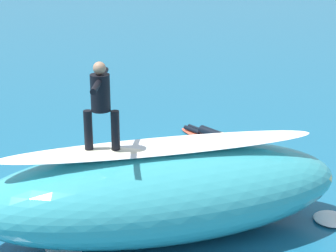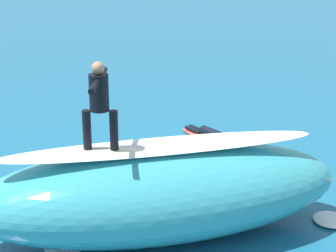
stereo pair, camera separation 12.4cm
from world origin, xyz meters
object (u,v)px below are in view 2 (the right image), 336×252
Objects in this scene: surfboard_riding at (101,151)px; surfer_riding at (99,99)px; surfboard_paddling at (211,139)px; surfer_paddling at (209,132)px.

surfboard_riding is 1.21× the size of surfer_riding.
surfer_paddling is at bearing -180.00° from surfboard_paddling.
surfboard_paddling is (-3.61, -4.96, -1.83)m from surfboard_riding.
surfboard_riding reaches higher than surfboard_paddling.
surfboard_riding is at bearing -63.47° from surfboard_paddling.
surfer_riding is at bearing -62.49° from surfer_paddling.
surfboard_paddling is at bearing -111.24° from surfboard_riding.
surfer_riding reaches higher than surfboard_riding.
surfboard_riding is 0.84× the size of surfboard_paddling.
surfboard_paddling is (-3.61, -4.96, -2.85)m from surfer_riding.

